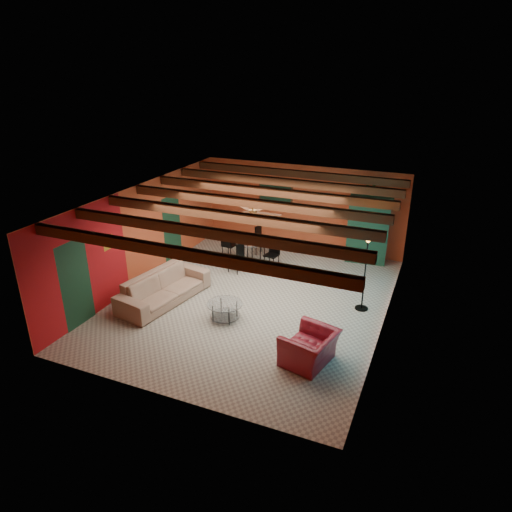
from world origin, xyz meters
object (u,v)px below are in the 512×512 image
at_px(dining_table, 250,248).
at_px(potted_plant, 373,190).
at_px(sofa, 164,288).
at_px(armchair, 310,348).
at_px(vase, 250,230).
at_px(coffee_table, 225,311).
at_px(armoire, 369,230).
at_px(floor_lamp, 365,273).

distance_m(dining_table, potted_plant, 3.98).
distance_m(sofa, armchair, 4.29).
distance_m(dining_table, vase, 0.57).
xyz_separation_m(coffee_table, potted_plant, (2.44, 4.82, 2.02)).
distance_m(armoire, vase, 3.57).
relative_size(sofa, coffee_table, 3.04).
height_order(armoire, vase, armoire).
bearing_deg(armoire, vase, -159.29).
bearing_deg(vase, armchair, -53.13).
bearing_deg(sofa, dining_table, -8.58).
relative_size(armoire, floor_lamp, 1.02).
bearing_deg(potted_plant, sofa, -132.80).
height_order(floor_lamp, vase, floor_lamp).
relative_size(floor_lamp, vase, 10.42).
relative_size(potted_plant, vase, 2.33).
bearing_deg(dining_table, coffee_table, -76.54).
height_order(armchair, dining_table, dining_table).
height_order(sofa, vase, vase).
xyz_separation_m(coffee_table, vase, (-0.79, 3.28, 0.83)).
bearing_deg(coffee_table, armoire, 63.17).
bearing_deg(vase, potted_plant, 25.50).
bearing_deg(dining_table, vase, 0.00).
relative_size(armchair, coffee_table, 1.27).
bearing_deg(sofa, potted_plant, -32.66).
distance_m(sofa, dining_table, 3.24).
xyz_separation_m(floor_lamp, potted_plant, (-0.45, 3.07, 1.24)).
height_order(sofa, armoire, armoire).
bearing_deg(armchair, vase, -130.11).
distance_m(armchair, potted_plant, 5.99).
bearing_deg(coffee_table, floor_lamp, 31.21).
relative_size(sofa, vase, 13.44).
xyz_separation_m(dining_table, vase, (0.00, 0.00, 0.57)).
height_order(dining_table, potted_plant, potted_plant).
xyz_separation_m(coffee_table, armoire, (2.44, 4.82, 0.79)).
bearing_deg(potted_plant, floor_lamp, -81.67).
xyz_separation_m(armoire, floor_lamp, (0.45, -3.07, -0.02)).
height_order(armoire, floor_lamp, armoire).
relative_size(armoire, vase, 10.61).
bearing_deg(vase, sofa, -108.72).
distance_m(sofa, armoire, 6.31).
bearing_deg(potted_plant, coffee_table, -116.83).
xyz_separation_m(sofa, potted_plant, (4.26, 4.60, 1.86)).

